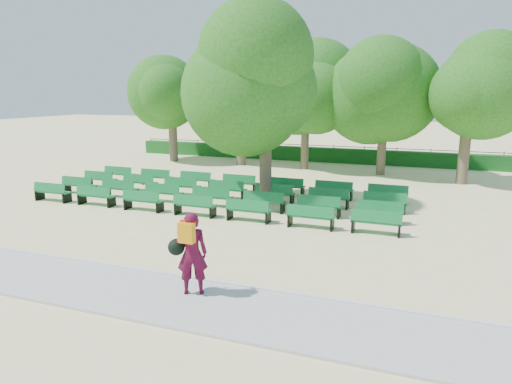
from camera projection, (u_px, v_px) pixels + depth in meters
ground at (235, 213)px, 17.33m from camera, size 120.00×120.00×0.00m
paving at (110, 289)px, 10.54m from camera, size 30.00×2.20×0.06m
curb at (139, 270)px, 11.59m from camera, size 30.00×0.12×0.10m
hedge at (317, 154)px, 30.06m from camera, size 26.00×0.70×0.90m
fence at (318, 160)px, 30.52m from camera, size 26.00×0.10×1.02m
tree_line at (302, 171)px, 26.49m from camera, size 21.80×6.80×7.04m
bench_array at (220, 200)px, 18.97m from camera, size 1.61×0.53×1.01m
tree_among at (266, 82)px, 17.88m from camera, size 4.92×4.92×7.12m
person at (190, 252)px, 10.05m from camera, size 0.94×0.69×1.88m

